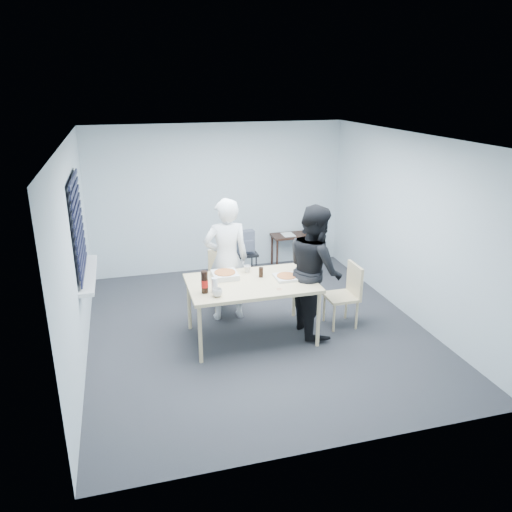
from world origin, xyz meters
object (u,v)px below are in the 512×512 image
object	(u,v)px
chair_right	(347,291)
person_white	(226,260)
mug_b	(247,269)
side_table	(296,238)
backpack	(246,242)
person_black	(315,270)
dining_table	(251,286)
soda_bottle	(205,282)
chair_far	(224,275)
mug_a	(217,293)
stool	(246,259)

from	to	relation	value
chair_right	person_white	bearing A→B (deg)	156.69
mug_b	person_white	bearing A→B (deg)	123.60
side_table	backpack	bearing A→B (deg)	-154.41
person_black	chair_right	bearing A→B (deg)	-86.48
dining_table	soda_bottle	size ratio (longest dim) A/B	5.84
soda_bottle	dining_table	bearing A→B (deg)	16.44
chair_far	soda_bottle	xyz separation A→B (m)	(-0.49, -1.24, 0.42)
chair_right	person_black	xyz separation A→B (m)	(-0.51, -0.03, 0.37)
dining_table	side_table	distance (m)	2.92
backpack	mug_a	world-z (taller)	mug_a
side_table	stool	bearing A→B (deg)	-154.92
chair_right	soda_bottle	size ratio (longest dim) A/B	3.17
chair_right	backpack	size ratio (longest dim) A/B	2.29
chair_right	mug_a	xyz separation A→B (m)	(-1.89, -0.34, 0.34)
chair_right	backpack	world-z (taller)	backpack
chair_right	mug_b	distance (m)	1.42
dining_table	backpack	bearing A→B (deg)	77.61
side_table	mug_a	distance (m)	3.49
chair_right	person_white	distance (m)	1.74
stool	soda_bottle	size ratio (longest dim) A/B	1.79
side_table	stool	size ratio (longest dim) A/B	1.77
backpack	person_black	bearing A→B (deg)	-69.52
person_white	side_table	size ratio (longest dim) A/B	1.98
person_black	soda_bottle	world-z (taller)	person_black
backpack	mug_b	xyz separation A→B (m)	(-0.40, -1.62, 0.15)
chair_far	backpack	xyz separation A→B (m)	(0.59, 0.92, 0.18)
dining_table	backpack	world-z (taller)	backpack
stool	mug_a	size ratio (longest dim) A/B	4.10
side_table	mug_a	bearing A→B (deg)	-125.66
chair_far	person_white	distance (m)	0.53
person_black	person_white	bearing A→B (deg)	56.18
dining_table	chair_right	bearing A→B (deg)	0.34
dining_table	person_white	distance (m)	0.72
chair_far	chair_right	size ratio (longest dim) A/B	1.00
backpack	mug_b	world-z (taller)	same
chair_far	mug_b	xyz separation A→B (m)	(0.19, -0.70, 0.33)
person_black	side_table	bearing A→B (deg)	-14.41
mug_a	chair_far	bearing A→B (deg)	75.38
stool	soda_bottle	distance (m)	2.48
mug_a	side_table	bearing A→B (deg)	54.34
person_black	stool	world-z (taller)	person_black
mug_b	dining_table	bearing A→B (deg)	-95.95
mug_a	mug_b	size ratio (longest dim) A/B	1.23
chair_right	stool	bearing A→B (deg)	115.48
person_black	mug_a	bearing A→B (deg)	102.73
dining_table	person_white	world-z (taller)	person_white
side_table	person_white	bearing A→B (deg)	-133.11
side_table	backpack	size ratio (longest dim) A/B	2.30
person_white	soda_bottle	bearing A→B (deg)	62.14
chair_far	person_black	bearing A→B (deg)	-46.61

